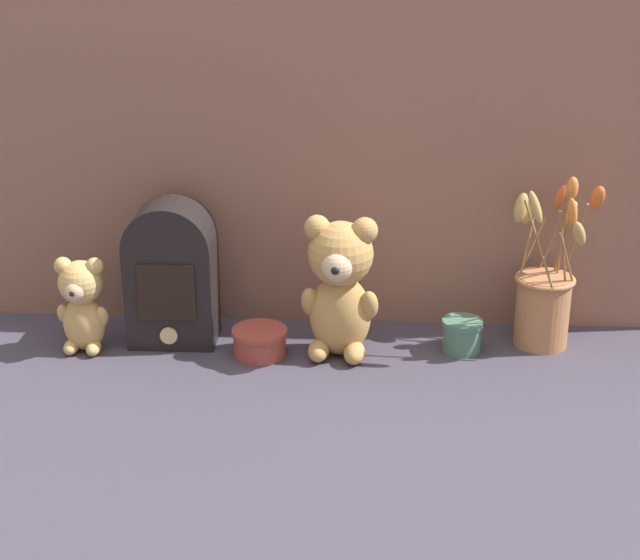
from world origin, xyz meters
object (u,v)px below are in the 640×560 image
Objects in this scene: vintage_radio at (171,271)px; decorative_tin_short at (260,342)px; flower_vase at (545,296)px; decorative_tin_tall at (462,335)px; teddy_bear_large at (340,284)px; teddy_bear_medium at (82,302)px.

vintage_radio is 0.22m from decorative_tin_short.
decorative_tin_tall is at bearing -166.03° from flower_vase.
decorative_tin_short is (-0.15, -0.01, -0.11)m from teddy_bear_large.
decorative_tin_tall is at bearing -1.88° from vintage_radio.
decorative_tin_tall is 0.38m from decorative_tin_short.
flower_vase is at bearing 4.81° from teddy_bear_medium.
teddy_bear_large is at bearing -173.02° from decorative_tin_tall.
teddy_bear_large is 0.26m from decorative_tin_tall.
decorative_tin_tall is (0.23, 0.03, -0.11)m from teddy_bear_large.
vintage_radio is (-0.32, 0.05, 0.00)m from teddy_bear_large.
teddy_bear_medium reaches higher than decorative_tin_tall.
decorative_tin_tall is (-0.16, -0.04, -0.07)m from flower_vase.
teddy_bear_medium is 0.72m from decorative_tin_tall.
teddy_bear_large reaches higher than decorative_tin_tall.
teddy_bear_large is 2.60× the size of decorative_tin_short.
teddy_bear_medium is (-0.48, -0.01, -0.04)m from teddy_bear_large.
teddy_bear_large is 1.46× the size of teddy_bear_medium.
teddy_bear_medium is at bearing -177.23° from decorative_tin_tall.
vintage_radio is at bearing 161.43° from decorative_tin_short.
teddy_bear_medium is at bearing 179.10° from decorative_tin_short.
teddy_bear_large reaches higher than teddy_bear_medium.
decorative_tin_tall is (0.55, -0.02, -0.11)m from vintage_radio.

